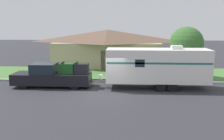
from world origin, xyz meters
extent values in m
plane|color=#2D2D33|center=(0.00, 0.00, 0.00)|extent=(120.00, 120.00, 0.00)
cube|color=#999993|center=(0.00, 3.75, 0.07)|extent=(80.00, 0.30, 0.14)
cube|color=#477538|center=(0.00, 7.40, 0.01)|extent=(80.00, 7.00, 0.03)
cube|color=tan|center=(-0.93, 12.52, 1.42)|extent=(12.22, 6.16, 2.84)
pyramid|color=brown|center=(-0.93, 12.52, 3.56)|extent=(13.20, 6.65, 1.44)
cube|color=#4C3828|center=(-0.93, 9.47, 1.05)|extent=(1.00, 0.06, 2.10)
cylinder|color=black|center=(-6.65, 1.12, 0.44)|extent=(0.88, 0.28, 0.88)
cylinder|color=black|center=(-6.65, 2.71, 0.44)|extent=(0.88, 0.28, 0.88)
cylinder|color=black|center=(-2.60, 1.12, 0.44)|extent=(0.88, 0.28, 0.88)
cylinder|color=black|center=(-2.60, 2.71, 0.44)|extent=(0.88, 0.28, 0.88)
cube|color=black|center=(-5.81, 1.91, 0.66)|extent=(3.63, 1.94, 0.85)
cube|color=#19232D|center=(-5.16, 1.91, 1.48)|extent=(1.89, 1.79, 0.79)
cube|color=black|center=(-2.74, 1.91, 0.66)|extent=(2.51, 1.94, 0.85)
cube|color=#333333|center=(-1.43, 1.91, 0.36)|extent=(0.12, 1.75, 0.20)
cube|color=#194C1E|center=(-3.30, 1.91, 1.49)|extent=(1.15, 0.82, 0.80)
cube|color=black|center=(-3.66, 1.91, 1.97)|extent=(0.10, 0.90, 0.08)
cube|color=black|center=(-2.19, 1.91, 1.49)|extent=(1.15, 0.82, 0.80)
cube|color=black|center=(-2.56, 1.91, 1.97)|extent=(0.10, 0.90, 0.08)
cylinder|color=black|center=(3.92, 0.94, 0.39)|extent=(0.79, 0.22, 0.79)
cylinder|color=black|center=(3.92, 2.89, 0.39)|extent=(0.79, 0.22, 0.79)
cylinder|color=black|center=(4.79, 0.94, 0.39)|extent=(0.79, 0.22, 0.79)
cylinder|color=black|center=(4.79, 2.89, 0.39)|extent=(0.79, 0.22, 0.79)
cube|color=silver|center=(3.73, 1.91, 1.81)|extent=(7.80, 2.23, 2.51)
cube|color=#1E6660|center=(3.73, 0.79, 2.12)|extent=(7.64, 0.01, 0.14)
cube|color=#383838|center=(-0.70, 1.91, 0.61)|extent=(1.07, 0.12, 0.10)
cylinder|color=silver|center=(-0.65, 1.91, 0.84)|extent=(0.28, 0.28, 0.36)
cube|color=silver|center=(5.13, 1.91, 3.20)|extent=(0.80, 0.68, 0.28)
cube|color=#19232D|center=(2.33, 0.79, 2.12)|extent=(0.70, 0.01, 0.56)
cylinder|color=brown|center=(-2.31, 4.74, 0.56)|extent=(0.09, 0.09, 1.13)
cube|color=black|center=(-2.31, 4.74, 1.24)|extent=(0.48, 0.20, 0.22)
cylinder|color=brown|center=(6.84, 6.13, 1.00)|extent=(0.24, 0.24, 2.01)
sphere|color=#38662D|center=(6.84, 6.13, 3.17)|extent=(3.10, 3.10, 3.10)
camera|label=1|loc=(1.35, -17.19, 4.95)|focal=40.00mm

